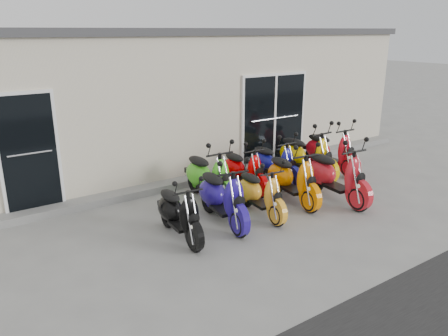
% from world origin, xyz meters
% --- Properties ---
extents(ground, '(80.00, 80.00, 0.00)m').
position_xyz_m(ground, '(0.00, 0.00, 0.00)').
color(ground, gray).
rests_on(ground, ground).
extents(building, '(14.00, 6.00, 3.20)m').
position_xyz_m(building, '(0.00, 5.20, 1.60)').
color(building, beige).
rests_on(building, ground).
extents(roof_cap, '(14.20, 6.20, 0.16)m').
position_xyz_m(roof_cap, '(0.00, 5.20, 3.28)').
color(roof_cap, '#3F3F42').
rests_on(roof_cap, building).
extents(front_step, '(14.00, 0.40, 0.15)m').
position_xyz_m(front_step, '(0.00, 2.02, 0.07)').
color(front_step, gray).
rests_on(front_step, ground).
extents(door_left, '(1.07, 0.08, 2.22)m').
position_xyz_m(door_left, '(-3.20, 2.17, 1.26)').
color(door_left, black).
rests_on(door_left, front_step).
extents(door_right, '(2.02, 0.08, 2.22)m').
position_xyz_m(door_right, '(2.60, 2.17, 1.26)').
color(door_right, black).
rests_on(door_right, front_step).
extents(scooter_front_black, '(0.68, 1.62, 1.17)m').
position_xyz_m(scooter_front_black, '(-1.47, -0.24, 0.59)').
color(scooter_front_black, black).
rests_on(scooter_front_black, ground).
extents(scooter_front_blue, '(0.87, 1.87, 1.33)m').
position_xyz_m(scooter_front_blue, '(-0.56, -0.16, 0.66)').
color(scooter_front_blue, navy).
rests_on(scooter_front_blue, ground).
extents(scooter_front_orange_a, '(0.71, 1.62, 1.16)m').
position_xyz_m(scooter_front_orange_a, '(0.22, -0.26, 0.58)').
color(scooter_front_orange_a, '#FFAA25').
rests_on(scooter_front_orange_a, ground).
extents(scooter_front_orange_b, '(0.88, 1.86, 1.32)m').
position_xyz_m(scooter_front_orange_b, '(1.16, -0.09, 0.66)').
color(scooter_front_orange_b, orange).
rests_on(scooter_front_orange_b, ground).
extents(scooter_front_red, '(0.85, 1.95, 1.40)m').
position_xyz_m(scooter_front_red, '(1.95, -0.52, 0.70)').
color(scooter_front_red, red).
rests_on(scooter_front_red, ground).
extents(scooter_back_green, '(0.71, 1.85, 1.35)m').
position_xyz_m(scooter_back_green, '(-0.18, 0.88, 0.68)').
color(scooter_back_green, '#4BCB24').
rests_on(scooter_back_green, ground).
extents(scooter_back_red, '(0.64, 1.65, 1.20)m').
position_xyz_m(scooter_back_red, '(0.77, 0.99, 0.60)').
color(scooter_back_red, '#D90001').
rests_on(scooter_back_red, ground).
extents(scooter_back_blue, '(0.64, 1.68, 1.24)m').
position_xyz_m(scooter_back_blue, '(1.61, 0.96, 0.62)').
color(scooter_back_blue, navy).
rests_on(scooter_back_blue, ground).
extents(scooter_back_yellow, '(0.76, 1.93, 1.41)m').
position_xyz_m(scooter_back_yellow, '(2.47, 0.85, 0.70)').
color(scooter_back_yellow, '#E6BB00').
rests_on(scooter_back_yellow, ground).
extents(scooter_back_extra, '(0.71, 1.85, 1.35)m').
position_xyz_m(scooter_back_extra, '(3.32, 0.88, 0.68)').
color(scooter_back_extra, red).
rests_on(scooter_back_extra, ground).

